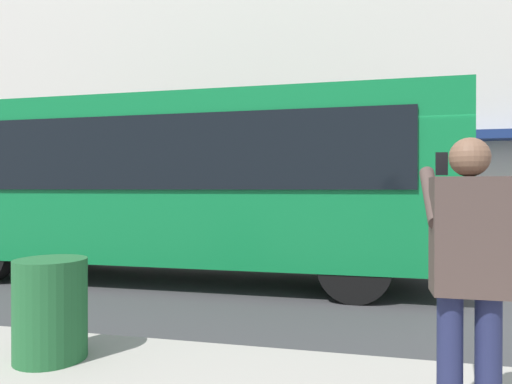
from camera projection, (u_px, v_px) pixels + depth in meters
ground_plane at (421, 290)px, 7.13m from camera, size 60.00×60.00×0.00m
building_facade_far at (395, 40)px, 13.70m from camera, size 28.00×1.55×12.00m
red_bus at (178, 182)px, 8.04m from camera, size 9.05×2.54×3.08m
pedestrian_photographer at (470, 264)px, 2.59m from camera, size 0.53×0.52×1.70m
rubbish_bin at (51, 309)px, 3.83m from camera, size 0.58×0.58×0.83m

